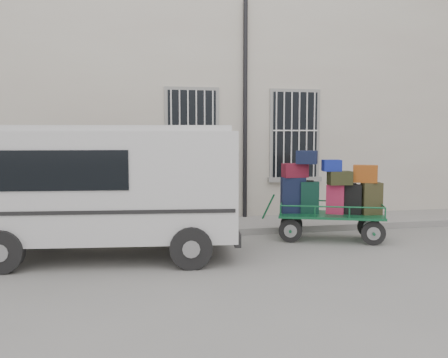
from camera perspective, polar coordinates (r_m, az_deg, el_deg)
ground at (r=9.89m, az=1.34°, el=-8.15°), size 80.00×80.00×0.00m
building at (r=15.04m, az=-3.63°, el=7.95°), size 24.00×5.15×6.00m
sidewalk at (r=11.98m, az=-1.15°, el=-5.41°), size 24.00×1.70×0.15m
luggage_cart at (r=10.91m, az=11.91°, el=-2.02°), size 2.59×1.72×1.92m
van at (r=9.43m, az=-13.45°, el=-0.38°), size 5.04×2.68×2.43m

